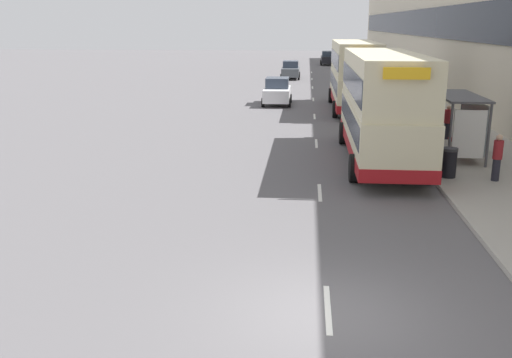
{
  "coord_description": "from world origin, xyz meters",
  "views": [
    {
      "loc": [
        -0.52,
        -9.92,
        5.4
      ],
      "look_at": [
        -3.15,
        19.96,
        -2.81
      ],
      "focal_mm": 40.0,
      "sensor_mm": 36.0,
      "label": 1
    }
  ],
  "objects_px": {
    "car_0": "(291,70)",
    "litter_bin": "(449,162)",
    "pedestrian_3": "(497,157)",
    "pedestrian_2": "(486,133)",
    "pedestrian_4": "(447,122)",
    "double_decker_bus_near": "(382,105)",
    "car_1": "(277,92)",
    "car_2": "(328,58)",
    "pedestrian_at_shelter": "(481,120)",
    "double_decker_bus_ahead": "(354,74)",
    "bus_shelter": "(464,115)",
    "pedestrian_1": "(474,125)"
  },
  "relations": [
    {
      "from": "car_0",
      "to": "litter_bin",
      "type": "distance_m",
      "value": 38.81
    },
    {
      "from": "car_0",
      "to": "pedestrian_3",
      "type": "distance_m",
      "value": 39.45
    },
    {
      "from": "pedestrian_2",
      "to": "pedestrian_4",
      "type": "distance_m",
      "value": 2.8
    },
    {
      "from": "double_decker_bus_near",
      "to": "car_0",
      "type": "bearing_deg",
      "value": 97.43
    },
    {
      "from": "car_0",
      "to": "pedestrian_2",
      "type": "relative_size",
      "value": 2.81
    },
    {
      "from": "car_1",
      "to": "litter_bin",
      "type": "distance_m",
      "value": 20.33
    },
    {
      "from": "double_decker_bus_near",
      "to": "litter_bin",
      "type": "distance_m",
      "value": 3.78
    },
    {
      "from": "car_2",
      "to": "litter_bin",
      "type": "height_order",
      "value": "car_2"
    },
    {
      "from": "double_decker_bus_near",
      "to": "pedestrian_3",
      "type": "xyz_separation_m",
      "value": [
        3.58,
        -3.07,
        -1.31
      ]
    },
    {
      "from": "car_0",
      "to": "pedestrian_at_shelter",
      "type": "height_order",
      "value": "pedestrian_at_shelter"
    },
    {
      "from": "car_1",
      "to": "pedestrian_2",
      "type": "height_order",
      "value": "car_1"
    },
    {
      "from": "double_decker_bus_ahead",
      "to": "car_1",
      "type": "relative_size",
      "value": 2.72
    },
    {
      "from": "double_decker_bus_ahead",
      "to": "litter_bin",
      "type": "relative_size",
      "value": 9.86
    },
    {
      "from": "bus_shelter",
      "to": "double_decker_bus_ahead",
      "type": "height_order",
      "value": "double_decker_bus_ahead"
    },
    {
      "from": "car_1",
      "to": "pedestrian_1",
      "type": "height_order",
      "value": "pedestrian_1"
    },
    {
      "from": "car_0",
      "to": "pedestrian_3",
      "type": "height_order",
      "value": "same"
    },
    {
      "from": "double_decker_bus_ahead",
      "to": "car_2",
      "type": "distance_m",
      "value": 41.25
    },
    {
      "from": "double_decker_bus_near",
      "to": "pedestrian_2",
      "type": "relative_size",
      "value": 6.5
    },
    {
      "from": "pedestrian_1",
      "to": "litter_bin",
      "type": "height_order",
      "value": "pedestrian_1"
    },
    {
      "from": "litter_bin",
      "to": "bus_shelter",
      "type": "bearing_deg",
      "value": 69.29
    },
    {
      "from": "double_decker_bus_near",
      "to": "car_1",
      "type": "xyz_separation_m",
      "value": [
        -4.99,
        16.34,
        -1.39
      ]
    },
    {
      "from": "double_decker_bus_ahead",
      "to": "pedestrian_at_shelter",
      "type": "height_order",
      "value": "double_decker_bus_ahead"
    },
    {
      "from": "pedestrian_3",
      "to": "car_2",
      "type": "bearing_deg",
      "value": 93.75
    },
    {
      "from": "double_decker_bus_near",
      "to": "pedestrian_4",
      "type": "distance_m",
      "value": 5.79
    },
    {
      "from": "pedestrian_at_shelter",
      "to": "pedestrian_3",
      "type": "xyz_separation_m",
      "value": [
        -1.62,
        -7.64,
        -0.05
      ]
    },
    {
      "from": "pedestrian_3",
      "to": "pedestrian_1",
      "type": "bearing_deg",
      "value": 81.58
    },
    {
      "from": "car_1",
      "to": "pedestrian_at_shelter",
      "type": "height_order",
      "value": "pedestrian_at_shelter"
    },
    {
      "from": "pedestrian_2",
      "to": "pedestrian_3",
      "type": "distance_m",
      "value": 4.87
    },
    {
      "from": "car_0",
      "to": "car_1",
      "type": "height_order",
      "value": "car_1"
    },
    {
      "from": "pedestrian_4",
      "to": "car_1",
      "type": "bearing_deg",
      "value": 125.6
    },
    {
      "from": "car_1",
      "to": "pedestrian_3",
      "type": "height_order",
      "value": "car_1"
    },
    {
      "from": "car_2",
      "to": "pedestrian_2",
      "type": "relative_size",
      "value": 2.76
    },
    {
      "from": "double_decker_bus_ahead",
      "to": "litter_bin",
      "type": "bearing_deg",
      "value": -83.04
    },
    {
      "from": "double_decker_bus_near",
      "to": "car_2",
      "type": "relative_size",
      "value": 2.36
    },
    {
      "from": "pedestrian_4",
      "to": "pedestrian_at_shelter",
      "type": "bearing_deg",
      "value": 8.73
    },
    {
      "from": "pedestrian_3",
      "to": "litter_bin",
      "type": "bearing_deg",
      "value": 166.87
    },
    {
      "from": "car_1",
      "to": "pedestrian_1",
      "type": "bearing_deg",
      "value": 125.53
    },
    {
      "from": "double_decker_bus_near",
      "to": "pedestrian_at_shelter",
      "type": "height_order",
      "value": "double_decker_bus_near"
    },
    {
      "from": "double_decker_bus_ahead",
      "to": "car_0",
      "type": "relative_size",
      "value": 2.34
    },
    {
      "from": "double_decker_bus_near",
      "to": "pedestrian_2",
      "type": "height_order",
      "value": "double_decker_bus_near"
    },
    {
      "from": "double_decker_bus_ahead",
      "to": "pedestrian_at_shelter",
      "type": "bearing_deg",
      "value": -61.81
    },
    {
      "from": "car_0",
      "to": "litter_bin",
      "type": "relative_size",
      "value": 4.21
    },
    {
      "from": "car_1",
      "to": "litter_bin",
      "type": "height_order",
      "value": "car_1"
    },
    {
      "from": "pedestrian_at_shelter",
      "to": "pedestrian_3",
      "type": "relative_size",
      "value": 1.06
    },
    {
      "from": "car_1",
      "to": "pedestrian_2",
      "type": "xyz_separation_m",
      "value": [
        9.58,
        -14.64,
        0.05
      ]
    },
    {
      "from": "double_decker_bus_ahead",
      "to": "double_decker_bus_near",
      "type": "bearing_deg",
      "value": -89.99
    },
    {
      "from": "pedestrian_at_shelter",
      "to": "pedestrian_3",
      "type": "distance_m",
      "value": 7.81
    },
    {
      "from": "double_decker_bus_near",
      "to": "car_1",
      "type": "height_order",
      "value": "double_decker_bus_near"
    },
    {
      "from": "car_2",
      "to": "pedestrian_1",
      "type": "relative_size",
      "value": 2.53
    },
    {
      "from": "car_1",
      "to": "car_2",
      "type": "distance_m",
      "value": 39.46
    }
  ]
}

